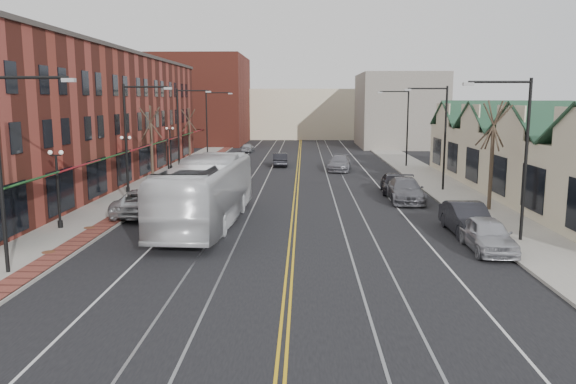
# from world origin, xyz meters

# --- Properties ---
(ground) EXTENTS (160.00, 160.00, 0.00)m
(ground) POSITION_xyz_m (0.00, 0.00, 0.00)
(ground) COLOR black
(ground) RESTS_ON ground
(sidewalk_left) EXTENTS (4.00, 120.00, 0.15)m
(sidewalk_left) POSITION_xyz_m (-12.00, 20.00, 0.07)
(sidewalk_left) COLOR gray
(sidewalk_left) RESTS_ON ground
(sidewalk_right) EXTENTS (4.00, 120.00, 0.15)m
(sidewalk_right) POSITION_xyz_m (12.00, 20.00, 0.07)
(sidewalk_right) COLOR gray
(sidewalk_right) RESTS_ON ground
(building_left) EXTENTS (10.00, 50.00, 11.00)m
(building_left) POSITION_xyz_m (-19.00, 27.00, 5.50)
(building_left) COLOR maroon
(building_left) RESTS_ON ground
(building_right) EXTENTS (8.00, 36.00, 4.60)m
(building_right) POSITION_xyz_m (18.00, 20.00, 2.30)
(building_right) COLOR beige
(building_right) RESTS_ON ground
(backdrop_left) EXTENTS (14.00, 18.00, 14.00)m
(backdrop_left) POSITION_xyz_m (-16.00, 70.00, 7.00)
(backdrop_left) COLOR maroon
(backdrop_left) RESTS_ON ground
(backdrop_mid) EXTENTS (22.00, 14.00, 9.00)m
(backdrop_mid) POSITION_xyz_m (0.00, 85.00, 4.50)
(backdrop_mid) COLOR beige
(backdrop_mid) RESTS_ON ground
(backdrop_right) EXTENTS (12.00, 16.00, 11.00)m
(backdrop_right) POSITION_xyz_m (15.00, 65.00, 5.50)
(backdrop_right) COLOR slate
(backdrop_right) RESTS_ON ground
(streetlight_l_0) EXTENTS (3.33, 0.25, 8.00)m
(streetlight_l_0) POSITION_xyz_m (-11.05, 0.00, 5.03)
(streetlight_l_0) COLOR black
(streetlight_l_0) RESTS_ON sidewalk_left
(streetlight_l_1) EXTENTS (3.33, 0.25, 8.00)m
(streetlight_l_1) POSITION_xyz_m (-11.05, 16.00, 5.03)
(streetlight_l_1) COLOR black
(streetlight_l_1) RESTS_ON sidewalk_left
(streetlight_l_2) EXTENTS (3.33, 0.25, 8.00)m
(streetlight_l_2) POSITION_xyz_m (-11.05, 32.00, 5.03)
(streetlight_l_2) COLOR black
(streetlight_l_2) RESTS_ON sidewalk_left
(streetlight_l_3) EXTENTS (3.33, 0.25, 8.00)m
(streetlight_l_3) POSITION_xyz_m (-11.05, 48.00, 5.03)
(streetlight_l_3) COLOR black
(streetlight_l_3) RESTS_ON sidewalk_left
(streetlight_r_0) EXTENTS (3.33, 0.25, 8.00)m
(streetlight_r_0) POSITION_xyz_m (11.05, 6.00, 5.03)
(streetlight_r_0) COLOR black
(streetlight_r_0) RESTS_ON sidewalk_right
(streetlight_r_1) EXTENTS (3.33, 0.25, 8.00)m
(streetlight_r_1) POSITION_xyz_m (11.05, 22.00, 5.03)
(streetlight_r_1) COLOR black
(streetlight_r_1) RESTS_ON sidewalk_right
(streetlight_r_2) EXTENTS (3.33, 0.25, 8.00)m
(streetlight_r_2) POSITION_xyz_m (11.05, 38.00, 5.03)
(streetlight_r_2) COLOR black
(streetlight_r_2) RESTS_ON sidewalk_right
(lamppost_l_1) EXTENTS (0.84, 0.28, 4.27)m
(lamppost_l_1) POSITION_xyz_m (-12.80, 8.00, 2.20)
(lamppost_l_1) COLOR black
(lamppost_l_1) RESTS_ON sidewalk_left
(lamppost_l_2) EXTENTS (0.84, 0.28, 4.27)m
(lamppost_l_2) POSITION_xyz_m (-12.80, 20.00, 2.20)
(lamppost_l_2) COLOR black
(lamppost_l_2) RESTS_ON sidewalk_left
(lamppost_l_3) EXTENTS (0.84, 0.28, 4.27)m
(lamppost_l_3) POSITION_xyz_m (-12.80, 34.00, 2.20)
(lamppost_l_3) COLOR black
(lamppost_l_3) RESTS_ON sidewalk_left
(tree_left_near) EXTENTS (1.78, 1.37, 6.48)m
(tree_left_near) POSITION_xyz_m (-12.50, 26.00, 3.51)
(tree_left_near) COLOR #382B21
(tree_left_near) RESTS_ON sidewalk_left
(tree_left_far) EXTENTS (1.66, 1.28, 6.02)m
(tree_left_far) POSITION_xyz_m (-12.50, 42.00, 3.28)
(tree_left_far) COLOR #382B21
(tree_left_far) RESTS_ON sidewalk_left
(tree_right_mid) EXTENTS (1.90, 1.46, 6.93)m
(tree_right_mid) POSITION_xyz_m (12.50, 14.00, 3.75)
(tree_right_mid) COLOR #382B21
(tree_right_mid) RESTS_ON sidewalk_right
(manhole_mid) EXTENTS (0.60, 0.60, 0.02)m
(manhole_mid) POSITION_xyz_m (-11.20, 3.00, 0.16)
(manhole_mid) COLOR #592D19
(manhole_mid) RESTS_ON sidewalk_left
(manhole_far) EXTENTS (0.60, 0.60, 0.02)m
(manhole_far) POSITION_xyz_m (-11.20, 8.00, 0.16)
(manhole_far) COLOR #592D19
(manhole_far) RESTS_ON sidewalk_left
(traffic_signal) EXTENTS (0.18, 0.15, 3.80)m
(traffic_signal) POSITION_xyz_m (-10.60, 24.00, 2.35)
(traffic_signal) COLOR black
(traffic_signal) RESTS_ON sidewalk_left
(transit_bus) EXTENTS (3.88, 13.83, 3.81)m
(transit_bus) POSITION_xyz_m (-4.95, 9.45, 1.91)
(transit_bus) COLOR silver
(transit_bus) RESTS_ON ground
(parked_suv) EXTENTS (2.83, 6.07, 1.68)m
(parked_suv) POSITION_xyz_m (-9.30, 12.11, 0.84)
(parked_suv) COLOR #A9ADB1
(parked_suv) RESTS_ON ground
(parked_car_a) EXTENTS (1.99, 4.73, 1.60)m
(parked_car_a) POSITION_xyz_m (9.30, 4.31, 0.80)
(parked_car_a) COLOR #A7A8AE
(parked_car_a) RESTS_ON ground
(parked_car_b) EXTENTS (1.89, 5.14, 1.68)m
(parked_car_b) POSITION_xyz_m (9.30, 7.71, 0.84)
(parked_car_b) COLOR black
(parked_car_b) RESTS_ON ground
(parked_car_c) EXTENTS (2.49, 5.76, 1.65)m
(parked_car_c) POSITION_xyz_m (7.74, 17.40, 0.83)
(parked_car_c) COLOR #5D5D64
(parked_car_c) RESTS_ON ground
(parked_car_d) EXTENTS (2.20, 4.76, 1.58)m
(parked_car_d) POSITION_xyz_m (7.50, 21.06, 0.79)
(parked_car_d) COLOR #242228
(parked_car_d) RESTS_ON ground
(distant_car_left) EXTENTS (1.73, 4.41, 1.43)m
(distant_car_left) POSITION_xyz_m (-1.98, 38.56, 0.72)
(distant_car_left) COLOR black
(distant_car_left) RESTS_ON ground
(distant_car_right) EXTENTS (2.86, 5.59, 1.55)m
(distant_car_right) POSITION_xyz_m (4.20, 34.73, 0.78)
(distant_car_right) COLOR slate
(distant_car_right) RESTS_ON ground
(distant_car_far) EXTENTS (1.70, 3.87, 1.30)m
(distant_car_far) POSITION_xyz_m (-7.07, 54.48, 0.65)
(distant_car_far) COLOR #9C9CA2
(distant_car_far) RESTS_ON ground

